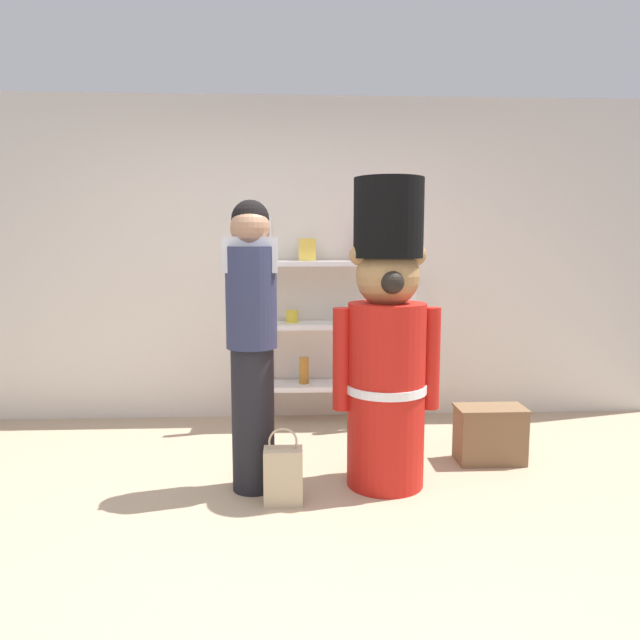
{
  "coord_description": "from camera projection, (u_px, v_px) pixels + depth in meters",
  "views": [
    {
      "loc": [
        0.04,
        -2.7,
        1.43
      ],
      "look_at": [
        0.2,
        0.67,
        1.0
      ],
      "focal_mm": 33.19,
      "sensor_mm": 36.0,
      "label": 1
    }
  ],
  "objects": [
    {
      "name": "display_crate",
      "position": [
        490.0,
        434.0,
        3.9
      ],
      "size": [
        0.45,
        0.25,
        0.37
      ],
      "color": "brown",
      "rests_on": "ground_plane"
    },
    {
      "name": "merchandise_shelf",
      "position": [
        340.0,
        317.0,
        4.73
      ],
      "size": [
        1.17,
        0.35,
        1.65
      ],
      "color": "white",
      "rests_on": "ground_plane"
    },
    {
      "name": "person_shopper",
      "position": [
        252.0,
        336.0,
        3.38
      ],
      "size": [
        0.31,
        0.29,
        1.68
      ],
      "color": "black",
      "rests_on": "ground_plane"
    },
    {
      "name": "shopping_bag",
      "position": [
        283.0,
        475.0,
        3.27
      ],
      "size": [
        0.21,
        0.14,
        0.43
      ],
      "color": "#C1AD89",
      "rests_on": "ground_plane"
    },
    {
      "name": "back_wall",
      "position": [
        287.0,
        260.0,
        4.87
      ],
      "size": [
        6.4,
        0.12,
        2.6
      ],
      "primitive_type": "cube",
      "color": "silver",
      "rests_on": "ground_plane"
    },
    {
      "name": "teddy_bear_guard",
      "position": [
        387.0,
        344.0,
        3.45
      ],
      "size": [
        0.63,
        0.48,
        1.81
      ],
      "color": "red",
      "rests_on": "ground_plane"
    },
    {
      "name": "ground_plane",
      "position": [
        285.0,
        543.0,
        2.85
      ],
      "size": [
        6.4,
        6.4,
        0.0
      ],
      "primitive_type": "plane",
      "color": "tan"
    }
  ]
}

